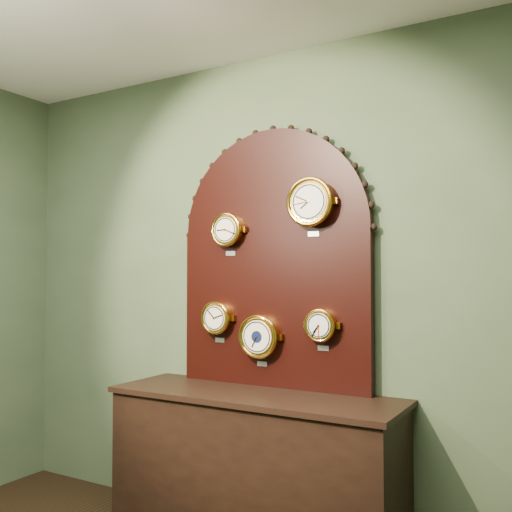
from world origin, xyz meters
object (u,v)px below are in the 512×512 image
Objects in this scene: tide_clock at (321,325)px; roman_clock at (228,230)px; shop_counter at (254,473)px; arabic_clock at (311,202)px; barometer at (259,336)px; hygrometer at (217,318)px; display_board at (273,249)px.

roman_clock is at bearing -179.94° from tide_clock.
arabic_clock reaches higher than shop_counter.
tide_clock is (0.38, 0.00, 0.08)m from barometer.
arabic_clock is 0.91m from hygrometer.
hygrometer is 0.83× the size of barometer.
display_board is 0.51m from barometer.
shop_counter is 1.38m from roman_clock.
shop_counter is 1.25m from display_board.
shop_counter is at bearing -150.88° from arabic_clock.
roman_clock is at bearing 150.45° from shop_counter.
roman_clock is 1.02× the size of hygrometer.
tide_clock is at bearing 0.29° from barometer.
roman_clock is (-0.27, 0.15, 1.34)m from shop_counter.
hygrometer is at bearing -179.96° from tide_clock.
shop_counter is 1.05× the size of display_board.
arabic_clock reaches higher than hygrometer.
display_board is 0.38m from arabic_clock.
barometer is 1.30× the size of tide_clock.
barometer reaches higher than shop_counter.
display_board is 5.04× the size of barometer.
arabic_clock is 0.68m from tide_clock.
roman_clock reaches higher than shop_counter.
display_board reaches higher than arabic_clock.
shop_counter is 1.51m from arabic_clock.
roman_clock is at bearing -166.34° from display_board.
roman_clock reaches higher than hygrometer.
shop_counter is at bearing -90.00° from display_board.
roman_clock is 1.09× the size of tide_clock.
display_board reaches higher than hygrometer.
arabic_clock is at bearing 29.12° from shop_counter.
arabic_clock is at bearing -177.60° from tide_clock.
hygrometer is (-0.62, 0.00, -0.66)m from arabic_clock.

